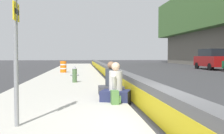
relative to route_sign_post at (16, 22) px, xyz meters
The scene contains 10 objects.
ground_plane 3.83m from the route_sign_post, 91.14° to the right, with size 160.00×160.00×0.00m, color #353538.
sidewalk_strip 2.21m from the route_sign_post, 97.75° to the right, with size 80.00×4.40×0.14m, color #B5B2A8.
jersey_barrier 3.59m from the route_sign_post, 91.14° to the right, with size 76.00×0.45×0.85m.
route_sign_post is the anchor object (origin of this frame).
fire_hydrant 8.67m from the route_sign_post, ahead, with size 0.26×0.46×0.88m.
seated_person_foreground 3.97m from the route_sign_post, 41.15° to the right, with size 0.98×1.06×1.22m.
seated_person_middle 4.85m from the route_sign_post, 31.07° to the right, with size 0.78×0.89×1.21m.
backpack 3.66m from the route_sign_post, 46.61° to the right, with size 0.32×0.28×0.40m.
construction_barrel 16.73m from the route_sign_post, ahead, with size 0.54×0.54×0.95m.
parked_car_midline 26.65m from the route_sign_post, 35.38° to the right, with size 4.80×2.07×2.28m.
Camera 1 is at (-5.31, 1.78, 1.57)m, focal length 41.57 mm.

